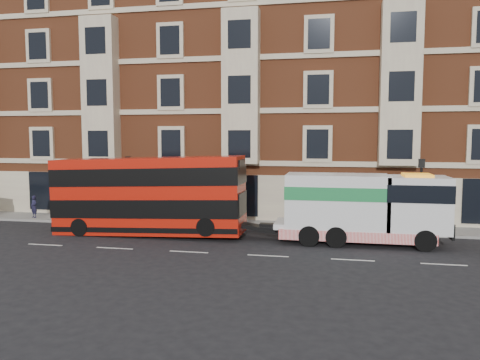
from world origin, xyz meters
name	(u,v)px	position (x,y,z in m)	size (l,w,h in m)	color
ground	(189,252)	(0.00, 0.00, 0.00)	(120.00, 120.00, 0.00)	black
sidewalk	(223,224)	(0.00, 7.50, 0.07)	(90.00, 3.00, 0.15)	slate
victorian_terrace	(251,83)	(0.50, 15.00, 10.07)	(45.00, 12.00, 20.40)	brown
lamp_post_west	(129,184)	(-6.00, 6.20, 2.68)	(0.35, 0.15, 4.35)	black
lamp_post_east	(421,191)	(12.00, 6.20, 2.68)	(0.35, 0.15, 4.35)	black
double_decker_bus	(148,194)	(-3.56, 3.56, 2.41)	(11.22, 2.58, 4.54)	#B9170A
tow_truck	(360,207)	(8.50, 3.56, 1.99)	(8.98, 2.65, 3.74)	silver
pedestrian	(34,207)	(-13.40, 6.81, 0.92)	(0.56, 0.37, 1.55)	#1B1933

